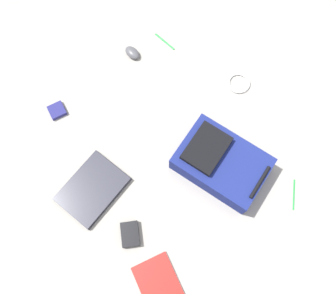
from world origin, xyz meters
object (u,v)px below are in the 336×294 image
laptop (92,189)px  book_comic (160,287)px  computer_mouse (132,53)px  pen_blue (165,41)px  cable_coil (239,83)px  power_brick (130,234)px  earbud_pouch (57,111)px  pen_black (294,195)px  backpack (221,163)px

laptop → book_comic: laptop is taller
computer_mouse → pen_blue: computer_mouse is taller
book_comic → pen_blue: book_comic is taller
computer_mouse → cable_coil: computer_mouse is taller
laptop → computer_mouse: computer_mouse is taller
book_comic → power_brick: bearing=-95.5°
laptop → pen_blue: bearing=-149.5°
computer_mouse → earbud_pouch: size_ratio=1.18×
earbud_pouch → laptop: bearing=80.2°
cable_coil → pen_blue: bearing=-70.1°
cable_coil → pen_blue: cable_coil is taller
pen_blue → pen_black: bearing=89.4°
pen_blue → cable_coil: bearing=109.9°
laptop → earbud_pouch: (-0.08, -0.45, -0.00)m
backpack → cable_coil: size_ratio=3.95×
power_brick → earbud_pouch: size_ratio=1.44×
power_brick → pen_blue: (-0.74, -0.73, -0.01)m
cable_coil → earbud_pouch: earbud_pouch is taller
backpack → laptop: bearing=-26.1°
cable_coil → pen_black: cable_coil is taller
backpack → power_brick: (0.53, 0.01, -0.05)m
laptop → pen_blue: laptop is taller
book_comic → pen_black: (-0.76, 0.05, -0.00)m
earbud_pouch → pen_black: bearing=122.9°
backpack → computer_mouse: bearing=-91.7°
book_comic → pen_blue: (-0.77, -0.99, -0.00)m
cable_coil → power_brick: power_brick is taller
pen_black → pen_blue: (-0.01, -1.05, 0.00)m
laptop → power_brick: size_ratio=3.18×
book_comic → cable_coil: cable_coil is taller
cable_coil → computer_mouse: bearing=-54.0°
cable_coil → earbud_pouch: size_ratio=1.57×
book_comic → earbud_pouch: bearing=-94.7°
laptop → pen_black: laptop is taller
backpack → earbud_pouch: (0.48, -0.72, -0.06)m
backpack → book_comic: (0.56, 0.27, -0.06)m
backpack → book_comic: size_ratio=1.71×
backpack → cable_coil: backpack is taller
laptop → book_comic: size_ratio=1.27×
earbud_pouch → power_brick: bearing=85.7°
pen_black → earbud_pouch: 1.24m
book_comic → power_brick: (-0.03, -0.26, 0.01)m
power_brick → earbud_pouch: 0.73m
backpack → earbud_pouch: bearing=-56.5°
laptop → earbud_pouch: 0.46m
pen_black → pen_blue: size_ratio=1.04×
computer_mouse → pen_black: 1.10m
laptop → pen_black: size_ratio=2.41×
backpack → cable_coil: (-0.37, -0.29, -0.06)m
laptop → cable_coil: 0.92m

